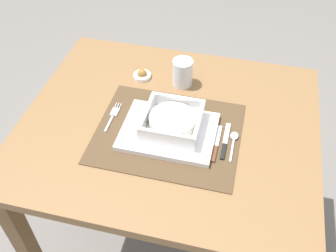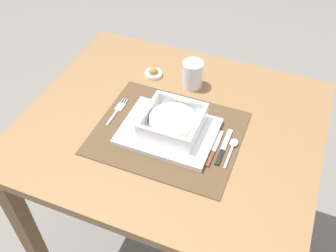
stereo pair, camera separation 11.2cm
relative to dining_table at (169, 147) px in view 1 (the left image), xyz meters
name	(u,v)px [view 1 (the left image)]	position (x,y,z in m)	size (l,w,h in m)	color
ground_plane	(169,241)	(0.00, 0.00, -0.62)	(6.00, 6.00, 0.00)	slate
dining_table	(169,147)	(0.00, 0.00, 0.00)	(0.89, 0.76, 0.73)	brown
placemat	(168,133)	(0.01, -0.04, 0.11)	(0.42, 0.35, 0.00)	#4C3823
serving_plate	(169,131)	(0.01, -0.05, 0.12)	(0.27, 0.21, 0.02)	white
porridge_bowl	(172,122)	(0.02, -0.03, 0.15)	(0.16, 0.16, 0.05)	white
fork	(113,115)	(-0.17, -0.01, 0.12)	(0.02, 0.13, 0.00)	silver
spoon	(234,139)	(0.20, -0.03, 0.12)	(0.02, 0.11, 0.01)	silver
butter_knife	(225,143)	(0.18, -0.05, 0.12)	(0.01, 0.14, 0.01)	black
bread_knife	(216,146)	(0.15, -0.06, 0.12)	(0.01, 0.14, 0.01)	#59331E
drinking_glass	(183,74)	(0.00, 0.19, 0.15)	(0.07, 0.07, 0.09)	white
condiment_saucer	(142,75)	(-0.14, 0.19, 0.12)	(0.06, 0.06, 0.03)	white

